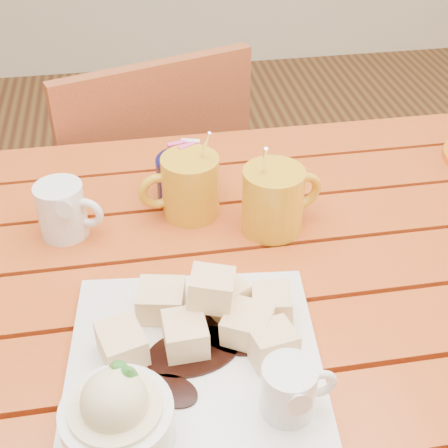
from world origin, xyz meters
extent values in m
cube|color=#A62F15|center=(0.00, -0.23, 0.73)|extent=(1.20, 0.11, 0.03)
cube|color=#A62F15|center=(0.00, -0.11, 0.73)|extent=(1.20, 0.11, 0.03)
cube|color=#A62F15|center=(0.00, 0.00, 0.73)|extent=(1.20, 0.11, 0.03)
cube|color=#A62F15|center=(0.00, 0.11, 0.73)|extent=(1.20, 0.11, 0.03)
cube|color=#A62F15|center=(0.00, 0.23, 0.73)|extent=(1.20, 0.11, 0.03)
cube|color=#A62F15|center=(0.00, 0.34, 0.73)|extent=(1.20, 0.11, 0.03)
cube|color=#A62F15|center=(0.00, 0.36, 0.68)|extent=(1.12, 0.04, 0.08)
cylinder|color=#A62F15|center=(0.55, 0.35, 0.36)|extent=(0.06, 0.06, 0.72)
cube|color=white|center=(-0.03, -0.14, 0.76)|extent=(0.31, 0.31, 0.02)
cube|color=#EAA747|center=(0.06, -0.15, 0.79)|extent=(0.06, 0.06, 0.04)
cube|color=#EAA747|center=(0.00, -0.09, 0.82)|extent=(0.06, 0.06, 0.04)
cube|color=#EAA747|center=(0.04, -0.12, 0.79)|extent=(0.07, 0.07, 0.04)
cube|color=#EAA747|center=(0.02, -0.07, 0.79)|extent=(0.07, 0.07, 0.04)
cube|color=#EAA747|center=(-0.06, -0.06, 0.79)|extent=(0.06, 0.06, 0.04)
cube|color=#EAA747|center=(0.07, -0.09, 0.79)|extent=(0.06, 0.06, 0.04)
cube|color=#EAA747|center=(-0.04, -0.12, 0.79)|extent=(0.05, 0.05, 0.04)
cube|color=#EAA747|center=(-0.11, -0.13, 0.79)|extent=(0.06, 0.06, 0.04)
cylinder|color=white|center=(-0.11, -0.23, 0.79)|extent=(0.11, 0.11, 0.04)
cylinder|color=#FFF3BB|center=(-0.11, -0.23, 0.80)|extent=(0.09, 0.09, 0.03)
sphere|color=#FFF3BB|center=(-0.11, -0.23, 0.82)|extent=(0.06, 0.06, 0.06)
cone|color=#2E7D28|center=(-0.10, -0.22, 0.85)|extent=(0.04, 0.04, 0.03)
cone|color=#2E7D28|center=(-0.11, -0.21, 0.85)|extent=(0.03, 0.03, 0.03)
cylinder|color=white|center=(0.06, -0.22, 0.80)|extent=(0.06, 0.06, 0.06)
cylinder|color=black|center=(0.06, -0.22, 0.82)|extent=(0.04, 0.04, 0.01)
cone|color=white|center=(0.06, -0.25, 0.82)|extent=(0.02, 0.02, 0.03)
torus|color=white|center=(0.09, -0.22, 0.80)|extent=(0.04, 0.01, 0.04)
cylinder|color=gold|center=(0.01, 0.16, 0.80)|extent=(0.08, 0.08, 0.09)
cylinder|color=black|center=(0.01, 0.16, 0.84)|extent=(0.07, 0.07, 0.01)
torus|color=gold|center=(-0.04, 0.15, 0.80)|extent=(0.06, 0.02, 0.06)
cylinder|color=silver|center=(0.02, 0.17, 0.83)|extent=(0.03, 0.05, 0.12)
cylinder|color=gold|center=(0.12, 0.10, 0.80)|extent=(0.09, 0.09, 0.10)
cylinder|color=black|center=(0.12, 0.10, 0.84)|extent=(0.07, 0.07, 0.01)
torus|color=gold|center=(0.16, 0.11, 0.80)|extent=(0.06, 0.03, 0.06)
cylinder|color=silver|center=(0.10, 0.11, 0.83)|extent=(0.01, 0.06, 0.13)
cylinder|color=white|center=(-0.18, 0.14, 0.79)|extent=(0.07, 0.07, 0.08)
cylinder|color=white|center=(-0.18, 0.14, 0.83)|extent=(0.05, 0.05, 0.01)
cone|color=white|center=(-0.18, 0.10, 0.82)|extent=(0.03, 0.03, 0.03)
torus|color=white|center=(-0.14, 0.14, 0.79)|extent=(0.05, 0.03, 0.05)
cylinder|color=black|center=(0.00, 0.20, 0.78)|extent=(0.09, 0.09, 0.06)
cube|color=#ED4091|center=(-0.01, 0.20, 0.83)|extent=(0.03, 0.02, 0.04)
cube|color=white|center=(0.01, 0.21, 0.83)|extent=(0.03, 0.02, 0.04)
cube|color=#ED4091|center=(0.01, 0.20, 0.83)|extent=(0.03, 0.02, 0.04)
cube|color=brown|center=(-0.07, 0.67, 0.42)|extent=(0.51, 0.51, 0.03)
cylinder|color=brown|center=(0.04, 0.88, 0.20)|extent=(0.03, 0.03, 0.40)
cylinder|color=brown|center=(-0.29, 0.78, 0.20)|extent=(0.03, 0.03, 0.40)
cylinder|color=brown|center=(0.14, 0.56, 0.20)|extent=(0.03, 0.03, 0.40)
cylinder|color=brown|center=(-0.19, 0.45, 0.20)|extent=(0.03, 0.03, 0.40)
cube|color=brown|center=(-0.02, 0.49, 0.64)|extent=(0.39, 0.15, 0.42)
camera|label=1|loc=(-0.07, -0.60, 1.30)|focal=50.00mm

